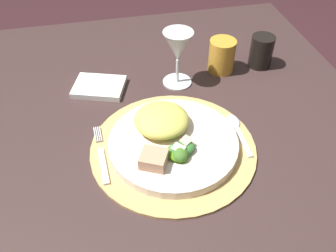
{
  "coord_description": "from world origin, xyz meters",
  "views": [
    {
      "loc": [
        -0.04,
        -0.58,
        1.3
      ],
      "look_at": [
        0.08,
        -0.02,
        0.76
      ],
      "focal_mm": 39.19,
      "sensor_mm": 36.0,
      "label": 1
    }
  ],
  "objects_px": {
    "dining_table": "(135,172)",
    "dark_tumbler": "(261,51)",
    "napkin": "(99,87)",
    "wine_glass": "(178,49)",
    "dinner_plate": "(173,144)",
    "spoon": "(236,127)",
    "amber_tumbler": "(222,56)",
    "fork": "(102,156)"
  },
  "relations": [
    {
      "from": "spoon",
      "to": "wine_glass",
      "type": "bearing_deg",
      "value": 113.07
    },
    {
      "from": "wine_glass",
      "to": "amber_tumbler",
      "type": "bearing_deg",
      "value": 13.69
    },
    {
      "from": "fork",
      "to": "wine_glass",
      "type": "xyz_separation_m",
      "value": [
        0.21,
        0.22,
        0.09
      ]
    },
    {
      "from": "dining_table",
      "to": "dark_tumbler",
      "type": "xyz_separation_m",
      "value": [
        0.38,
        0.19,
        0.18
      ]
    },
    {
      "from": "napkin",
      "to": "dining_table",
      "type": "bearing_deg",
      "value": -72.52
    },
    {
      "from": "napkin",
      "to": "wine_glass",
      "type": "relative_size",
      "value": 0.86
    },
    {
      "from": "fork",
      "to": "dark_tumbler",
      "type": "distance_m",
      "value": 0.51
    },
    {
      "from": "dining_table",
      "to": "fork",
      "type": "relative_size",
      "value": 7.01
    },
    {
      "from": "fork",
      "to": "wine_glass",
      "type": "relative_size",
      "value": 1.14
    },
    {
      "from": "napkin",
      "to": "wine_glass",
      "type": "height_order",
      "value": "wine_glass"
    },
    {
      "from": "wine_glass",
      "to": "spoon",
      "type": "bearing_deg",
      "value": -66.93
    },
    {
      "from": "dinner_plate",
      "to": "dark_tumbler",
      "type": "height_order",
      "value": "dark_tumbler"
    },
    {
      "from": "fork",
      "to": "dark_tumbler",
      "type": "bearing_deg",
      "value": 29.54
    },
    {
      "from": "dining_table",
      "to": "wine_glass",
      "type": "xyz_separation_m",
      "value": [
        0.14,
        0.16,
        0.24
      ]
    },
    {
      "from": "spoon",
      "to": "napkin",
      "type": "bearing_deg",
      "value": 142.77
    },
    {
      "from": "napkin",
      "to": "dark_tumbler",
      "type": "distance_m",
      "value": 0.43
    },
    {
      "from": "dinner_plate",
      "to": "amber_tumbler",
      "type": "xyz_separation_m",
      "value": [
        0.19,
        0.26,
        0.03
      ]
    },
    {
      "from": "napkin",
      "to": "amber_tumbler",
      "type": "bearing_deg",
      "value": 2.91
    },
    {
      "from": "dinner_plate",
      "to": "spoon",
      "type": "xyz_separation_m",
      "value": [
        0.15,
        0.03,
        -0.01
      ]
    },
    {
      "from": "dining_table",
      "to": "dark_tumbler",
      "type": "relative_size",
      "value": 13.35
    },
    {
      "from": "dining_table",
      "to": "wine_glass",
      "type": "distance_m",
      "value": 0.32
    },
    {
      "from": "dark_tumbler",
      "to": "amber_tumbler",
      "type": "bearing_deg",
      "value": 179.54
    },
    {
      "from": "spoon",
      "to": "wine_glass",
      "type": "relative_size",
      "value": 0.93
    },
    {
      "from": "dining_table",
      "to": "napkin",
      "type": "relative_size",
      "value": 9.32
    },
    {
      "from": "dining_table",
      "to": "spoon",
      "type": "relative_size",
      "value": 8.62
    },
    {
      "from": "dining_table",
      "to": "napkin",
      "type": "bearing_deg",
      "value": 107.48
    },
    {
      "from": "dinner_plate",
      "to": "wine_glass",
      "type": "relative_size",
      "value": 1.87
    },
    {
      "from": "fork",
      "to": "dark_tumbler",
      "type": "relative_size",
      "value": 1.9
    },
    {
      "from": "fork",
      "to": "wine_glass",
      "type": "height_order",
      "value": "wine_glass"
    },
    {
      "from": "dining_table",
      "to": "fork",
      "type": "distance_m",
      "value": 0.17
    },
    {
      "from": "napkin",
      "to": "amber_tumbler",
      "type": "xyz_separation_m",
      "value": [
        0.32,
        0.02,
        0.04
      ]
    },
    {
      "from": "wine_glass",
      "to": "amber_tumbler",
      "type": "relative_size",
      "value": 1.65
    },
    {
      "from": "amber_tumbler",
      "to": "dining_table",
      "type": "bearing_deg",
      "value": -144.96
    },
    {
      "from": "dinner_plate",
      "to": "wine_glass",
      "type": "bearing_deg",
      "value": 74.44
    },
    {
      "from": "amber_tumbler",
      "to": "spoon",
      "type": "bearing_deg",
      "value": -99.93
    },
    {
      "from": "dinner_plate",
      "to": "wine_glass",
      "type": "xyz_separation_m",
      "value": [
        0.06,
        0.23,
        0.08
      ]
    },
    {
      "from": "dining_table",
      "to": "fork",
      "type": "height_order",
      "value": "fork"
    },
    {
      "from": "dinner_plate",
      "to": "dining_table",
      "type": "bearing_deg",
      "value": 139.43
    },
    {
      "from": "dark_tumbler",
      "to": "fork",
      "type": "bearing_deg",
      "value": -150.46
    },
    {
      "from": "dining_table",
      "to": "amber_tumbler",
      "type": "distance_m",
      "value": 0.37
    },
    {
      "from": "dinner_plate",
      "to": "amber_tumbler",
      "type": "bearing_deg",
      "value": 53.68
    },
    {
      "from": "dinner_plate",
      "to": "dark_tumbler",
      "type": "xyz_separation_m",
      "value": [
        0.3,
        0.26,
        0.03
      ]
    }
  ]
}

